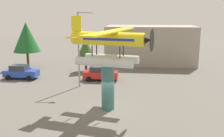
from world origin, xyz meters
TOP-DOWN VIEW (x-y plane):
  - ground_plane at (0.00, 0.00)m, footprint 140.00×140.00m
  - display_pedestal at (0.00, 0.00)m, footprint 1.10×1.10m
  - floatplane_monument at (0.13, -0.03)m, footprint 7.15×10.40m
  - car_near_blue at (-12.33, 9.29)m, footprint 4.20×2.02m
  - car_mid_red at (-2.24, 9.69)m, footprint 4.20×2.02m
  - streetlight_primary at (-3.93, 6.62)m, footprint 1.84×0.28m
  - storefront_building at (4.11, 22.00)m, footprint 14.23×7.53m
  - tree_west at (-14.35, 15.91)m, footprint 3.96×3.96m
  - tree_east at (-5.00, 14.13)m, footprint 2.89×2.89m

SIDE VIEW (x-z plane):
  - ground_plane at x=0.00m, z-range 0.00..0.00m
  - car_near_blue at x=-12.33m, z-range 0.00..1.76m
  - car_mid_red at x=-2.24m, z-range 0.00..1.76m
  - display_pedestal at x=0.00m, z-range 0.00..3.94m
  - storefront_building at x=4.11m, z-range 0.00..6.11m
  - tree_east at x=-5.00m, z-range 0.78..5.58m
  - tree_west at x=-14.35m, z-range 1.21..8.05m
  - streetlight_primary at x=-3.93m, z-range 0.64..8.94m
  - floatplane_monument at x=0.13m, z-range 3.61..7.61m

